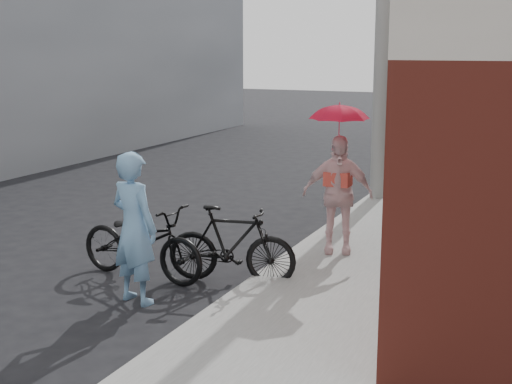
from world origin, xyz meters
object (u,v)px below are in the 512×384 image
Objects in this scene: bike_right at (232,245)px; kimono_woman at (338,194)px; utility_pole at (383,25)px; officer at (134,228)px; bike_left at (142,241)px; planter at (441,248)px.

kimono_woman reaches higher than bike_right.
utility_pole is 3.72× the size of officer.
kimono_woman is at bearing -83.63° from utility_pole.
bike_left is at bearing 94.03° from bike_right.
officer is at bearing -100.57° from utility_pole.
bike_left is 1.14× the size of kimono_woman.
officer is 1.00m from bike_left.
bike_right reaches higher than planter.
utility_pole reaches higher than planter.
bike_left is 1.23m from bike_right.
utility_pole is at bearing -86.48° from officer.
bike_left is 4.30m from planter.
kimono_woman is at bearing -43.02° from bike_left.
bike_left is 1.13× the size of bike_right.
officer is 1.43m from bike_right.
utility_pole is 4.02× the size of bike_right.
officer is 4.64× the size of planter.
bike_left is at bearing -47.64° from officer.
kimono_woman is at bearing -42.68° from bike_right.
utility_pole is 4.04× the size of kimono_woman.
bike_left is at bearing -146.75° from planter.
bike_right reaches higher than bike_left.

